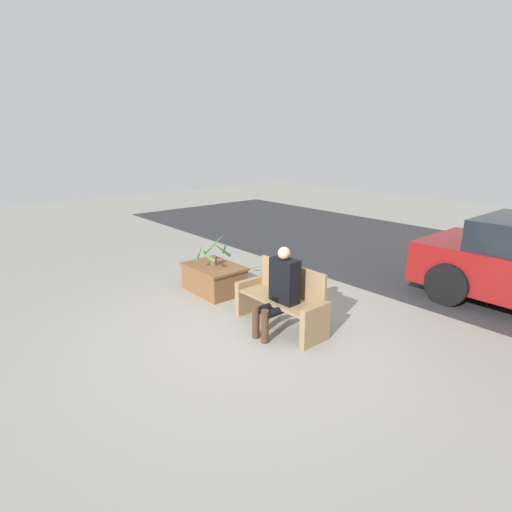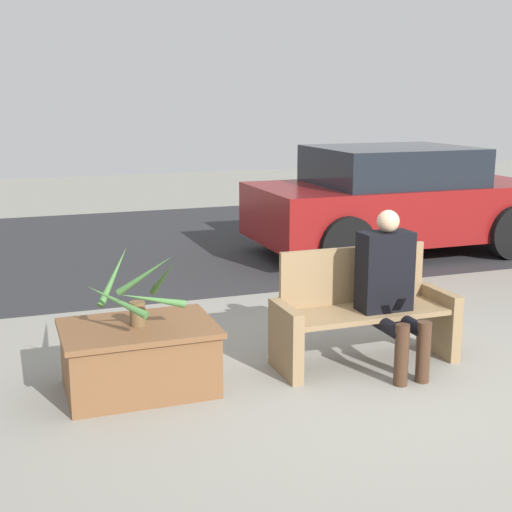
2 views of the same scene
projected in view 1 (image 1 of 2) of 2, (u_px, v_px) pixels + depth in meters
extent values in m
plane|color=gray|center=(249.00, 334.00, 5.57)|extent=(30.00, 30.00, 0.00)
cube|color=#2D2D30|center=(440.00, 259.00, 9.11)|extent=(20.00, 6.00, 0.01)
cube|color=#8C704C|center=(250.00, 296.00, 6.23)|extent=(0.09, 0.51, 0.54)
cube|color=#8C704C|center=(315.00, 325.00, 5.24)|extent=(0.09, 0.51, 0.54)
cube|color=#8C704C|center=(280.00, 299.00, 5.69)|extent=(1.27, 0.47, 0.04)
cube|color=#8C704C|center=(292.00, 279.00, 5.77)|extent=(1.27, 0.04, 0.46)
cube|color=black|center=(285.00, 281.00, 5.48)|extent=(0.41, 0.22, 0.62)
sphere|color=tan|center=(284.00, 253.00, 5.36)|extent=(0.17, 0.17, 0.17)
cylinder|color=black|center=(268.00, 307.00, 5.51)|extent=(0.11, 0.44, 0.11)
cylinder|color=black|center=(277.00, 311.00, 5.38)|extent=(0.11, 0.44, 0.11)
cylinder|color=#472D1E|center=(256.00, 322.00, 5.42)|extent=(0.10, 0.10, 0.46)
cylinder|color=#472D1E|center=(265.00, 326.00, 5.28)|extent=(0.10, 0.10, 0.46)
cube|color=black|center=(272.00, 298.00, 5.39)|extent=(0.07, 0.09, 0.12)
cube|color=brown|center=(214.00, 278.00, 7.09)|extent=(1.03, 0.71, 0.49)
cube|color=brown|center=(214.00, 266.00, 7.03)|extent=(1.08, 0.76, 0.04)
cylinder|color=brown|center=(214.00, 261.00, 7.00)|extent=(0.11, 0.11, 0.17)
cone|color=#427538|center=(222.00, 249.00, 6.81)|extent=(0.13, 0.44, 0.35)
cone|color=#427538|center=(225.00, 247.00, 6.98)|extent=(0.42, 0.26, 0.33)
cone|color=#427538|center=(214.00, 244.00, 7.10)|extent=(0.31, 0.34, 0.39)
cone|color=#427538|center=(200.00, 252.00, 6.97)|extent=(0.39, 0.39, 0.20)
cone|color=#427538|center=(204.00, 255.00, 6.76)|extent=(0.49, 0.19, 0.20)
cylinder|color=black|center=(447.00, 284.00, 6.50)|extent=(0.70, 0.18, 0.70)
cylinder|color=black|center=(490.00, 263.00, 7.62)|extent=(0.70, 0.18, 0.70)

